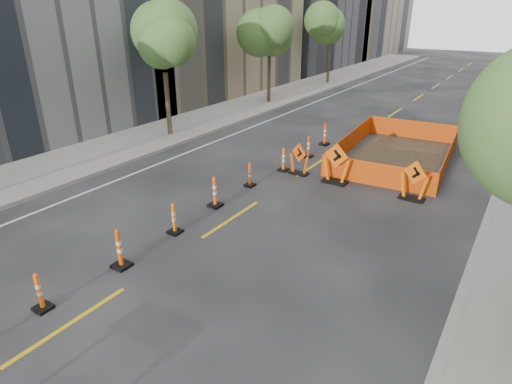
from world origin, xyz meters
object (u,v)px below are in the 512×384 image
Objects in this scene: channelizer_1 at (39,292)px; chevron_sign_left at (299,159)px; channelizer_3 at (174,218)px; parked_car_mid at (498,90)px; channelizer_5 at (250,174)px; chevron_sign_center at (336,163)px; channelizer_6 at (283,159)px; parked_car_far at (510,81)px; parked_car_near at (497,108)px; channelizer_4 at (215,192)px; channelizer_8 at (325,134)px; channelizer_7 at (308,147)px; channelizer_2 at (119,249)px; chevron_sign_right at (414,180)px.

channelizer_1 is 0.72× the size of chevron_sign_left.
channelizer_3 is at bearing 89.44° from channelizer_1.
channelizer_1 is 0.20× the size of parked_car_mid.
parked_car_mid reaches higher than channelizer_5.
chevron_sign_center is at bearing -97.77° from parked_car_mid.
channelizer_6 is 27.33m from parked_car_far.
channelizer_1 is at bearing -89.33° from channelizer_5.
channelizer_6 is 0.62× the size of chevron_sign_center.
parked_car_near reaches higher than channelizer_3.
channelizer_5 is 0.59× the size of chevron_sign_center.
channelizer_8 reaches higher than channelizer_4.
channelizer_2 is at bearing -90.40° from channelizer_7.
channelizer_3 is 0.21× the size of parked_car_near.
chevron_sign_right is at bearing 37.82° from channelizer_4.
chevron_sign_right is (5.30, -0.02, 0.24)m from channelizer_6.
parked_car_far is (6.41, 30.93, 0.13)m from channelizer_4.
chevron_sign_center is at bearing 18.23° from chevron_sign_left.
parked_car_far is at bearing 108.36° from chevron_sign_right.
channelizer_5 is 0.86× the size of channelizer_8.
channelizer_3 is at bearing -91.20° from channelizer_7.
channelizer_2 reaches higher than channelizer_7.
parked_car_near is at bearing 72.52° from channelizer_3.
channelizer_6 is at bearing -159.97° from chevron_sign_right.
channelizer_1 is 11.03m from chevron_sign_center.
chevron_sign_center is at bearing -1.13° from channelizer_6.
channelizer_5 is at bearing -93.96° from chevron_sign_left.
channelizer_3 is 6.47m from channelizer_6.
channelizer_8 is 0.24× the size of parked_car_near.
chevron_sign_left is 0.83× the size of chevron_sign_center.
parked_car_near reaches higher than parked_car_far.
channelizer_7 is 2.17m from channelizer_8.
parked_car_mid is (3.52, 21.18, -0.03)m from chevron_sign_center.
chevron_sign_right is 0.31× the size of parked_car_near.
channelizer_2 is at bearing -86.66° from parked_car_far.
channelizer_7 is at bearing -85.26° from channelizer_8.
channelizer_8 is at bearing 121.04° from chevron_sign_left.
channelizer_1 is at bearing -99.01° from parked_car_mid.
channelizer_7 is (0.22, 12.94, 0.02)m from channelizer_1.
chevron_sign_center is at bearing -44.09° from channelizer_7.
channelizer_7 is at bearing -90.72° from parked_car_far.
channelizer_8 is 0.69× the size of chevron_sign_center.
channelizer_6 reaches higher than channelizer_5.
channelizer_5 is at bearing -91.28° from channelizer_8.
channelizer_7 is 0.21× the size of parked_car_far.
parked_car_far is at bearing 80.42° from channelizer_1.
chevron_sign_right reaches higher than channelizer_3.
channelizer_2 is at bearing -89.55° from channelizer_8.
channelizer_1 is 0.87× the size of channelizer_8.
channelizer_3 is (0.04, 4.31, 0.01)m from channelizer_1.
channelizer_2 is 1.12× the size of channelizer_7.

